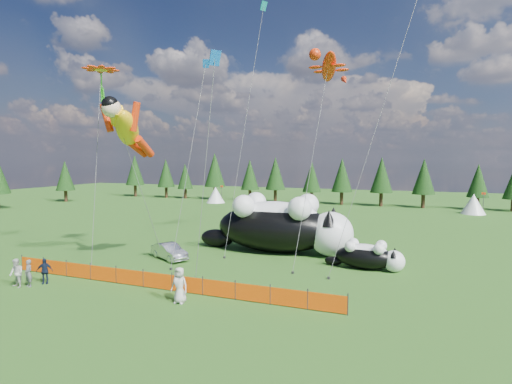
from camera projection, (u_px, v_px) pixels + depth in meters
ground at (185, 275)px, 26.20m from camera, size 160.00×160.00×0.00m
safety_fence at (157, 281)px, 23.37m from camera, size 22.06×0.06×1.10m
tree_line at (324, 181)px, 67.71m from camera, size 90.00×4.00×8.00m
festival_tents at (390, 201)px, 59.32m from camera, size 50.00×3.20×2.80m
cat_large at (282, 225)px, 32.59m from camera, size 13.17×4.78×4.76m
cat_small at (368, 256)px, 27.61m from camera, size 5.51×2.17×1.99m
car at (169, 251)px, 30.37m from camera, size 3.84×2.84×1.21m
spectator_a at (29, 273)px, 23.80m from camera, size 0.67×0.51×1.63m
spectator_b at (16, 273)px, 23.59m from camera, size 0.93×0.66×1.73m
spectator_c at (45, 271)px, 24.37m from camera, size 1.02×0.92×1.57m
spectator_e at (179, 285)px, 21.07m from camera, size 0.96×0.64×1.92m
superhero_kite at (127, 129)px, 26.85m from camera, size 6.24×6.54×12.05m
gecko_kite at (329, 67)px, 33.85m from camera, size 4.74×12.97×17.91m
flower_kite at (101, 72)px, 28.30m from camera, size 3.67×5.36×14.42m
diamond_kite_a at (204, 75)px, 31.69m from camera, size 0.94×6.45×16.39m
diamond_kite_c at (214, 67)px, 21.45m from camera, size 2.01×1.00×13.83m
diamond_kite_d at (261, 20)px, 33.29m from camera, size 1.68×5.86×21.39m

